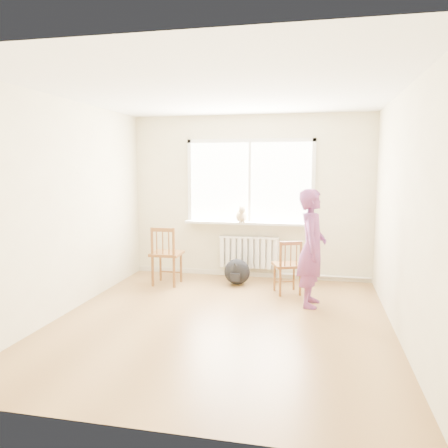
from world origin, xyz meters
The scene contains 13 objects.
floor centered at (0.00, 0.00, 0.00)m, with size 4.50×4.50×0.00m, color olive.
ceiling centered at (0.00, 0.00, 2.70)m, with size 4.50×4.50×0.00m, color white.
back_wall centered at (0.00, 2.25, 1.35)m, with size 4.00×0.01×2.70m, color beige.
window centered at (0.00, 2.22, 1.66)m, with size 2.12×0.05×1.42m.
windowsill centered at (0.00, 2.14, 0.93)m, with size 2.15×0.22×0.04m, color white.
radiator centered at (0.00, 2.16, 0.44)m, with size 1.00×0.12×0.55m.
heating_pipe centered at (1.25, 2.19, 0.08)m, with size 0.04×0.04×1.40m, color silver.
baseboard centered at (0.00, 2.23, 0.04)m, with size 4.00×0.03×0.08m, color beige.
chair_left centered at (-1.21, 1.43, 0.47)m, with size 0.46×0.44×0.93m.
chair_right centered at (0.71, 1.34, 0.40)m, with size 0.50×0.49×0.80m.
person centered at (1.05, 0.87, 0.79)m, with size 0.57×0.38×1.57m, color #BB3E40.
cat centered at (-0.11, 2.05, 1.07)m, with size 0.25×0.43×0.30m.
backpack centered at (-0.11, 1.69, 0.21)m, with size 0.41×0.31×0.41m, color black.
Camera 1 is at (1.09, -4.95, 1.86)m, focal length 35.00 mm.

